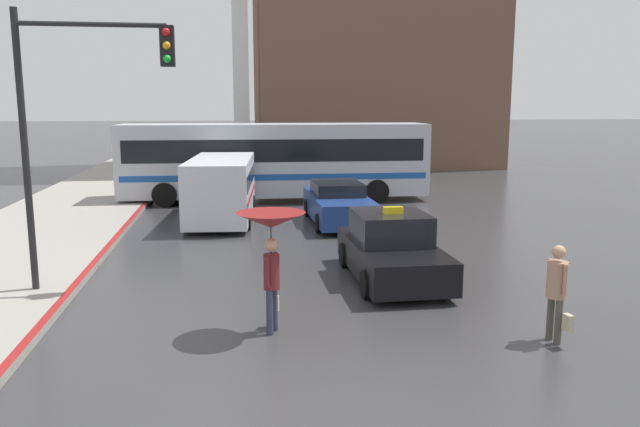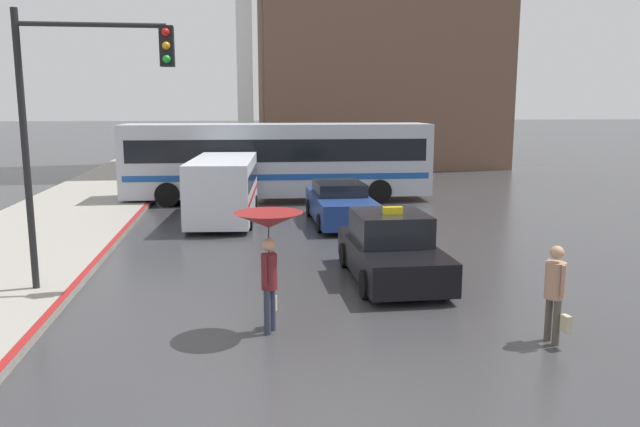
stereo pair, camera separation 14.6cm
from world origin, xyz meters
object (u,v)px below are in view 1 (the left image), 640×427
object	(u,v)px
pedestrian_man	(557,287)
pedestrian_with_umbrella	(271,232)
taxi	(392,250)
city_bus	(275,158)
sedan_red	(338,204)
traffic_light	(83,102)
ambulance_van	(222,186)

from	to	relation	value
pedestrian_man	pedestrian_with_umbrella	bearing A→B (deg)	-110.15
taxi	city_bus	xyz separation A→B (m)	(-1.78, 12.26, 1.08)
sedan_red	traffic_light	xyz separation A→B (m)	(-6.44, -7.16, 3.35)
taxi	ambulance_van	xyz separation A→B (m)	(-3.91, 7.93, 0.51)
taxi	city_bus	world-z (taller)	city_bus
sedan_red	pedestrian_man	world-z (taller)	pedestrian_man
pedestrian_man	traffic_light	distance (m)	9.61
ambulance_van	city_bus	world-z (taller)	city_bus
pedestrian_with_umbrella	taxi	bearing A→B (deg)	-18.47
pedestrian_with_umbrella	pedestrian_man	distance (m)	4.87
taxi	ambulance_van	size ratio (longest dim) A/B	0.72
city_bus	pedestrian_with_umbrella	distance (m)	15.33
city_bus	pedestrian_with_umbrella	size ratio (longest dim) A/B	5.85
taxi	pedestrian_man	bearing A→B (deg)	112.96
sedan_red	ambulance_van	bearing A→B (deg)	-14.19
taxi	pedestrian_with_umbrella	xyz separation A→B (m)	(-2.92, -3.02, 1.11)
ambulance_van	sedan_red	bearing A→B (deg)	170.39
ambulance_van	traffic_light	distance (m)	8.99
taxi	traffic_light	size ratio (longest dim) A/B	0.71
pedestrian_with_umbrella	city_bus	bearing A→B (deg)	21.31
city_bus	pedestrian_man	size ratio (longest dim) A/B	7.52
ambulance_van	pedestrian_with_umbrella	bearing A→B (deg)	99.75
taxi	traffic_light	distance (m)	7.28
taxi	ambulance_van	world-z (taller)	ambulance_van
sedan_red	ambulance_van	size ratio (longest dim) A/B	0.83
pedestrian_man	traffic_light	world-z (taller)	traffic_light
sedan_red	traffic_light	distance (m)	10.20
city_bus	pedestrian_man	distance (m)	16.79
traffic_light	city_bus	bearing A→B (deg)	69.34
ambulance_van	traffic_light	bearing A→B (deg)	77.06
ambulance_van	city_bus	bearing A→B (deg)	-111.65
taxi	pedestrian_man	xyz separation A→B (m)	(1.75, -4.13, 0.28)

